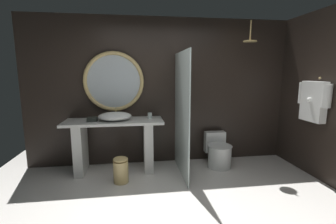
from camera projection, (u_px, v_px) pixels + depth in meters
name	position (u px, v px, depth m)	size (l,w,h in m)	color
ground_plane	(184.00, 221.00, 2.64)	(5.76, 5.76, 0.00)	silver
back_wall_panel	(163.00, 92.00, 4.28)	(4.80, 0.10, 2.60)	black
side_wall_right	(329.00, 96.00, 3.49)	(0.10, 2.47, 2.60)	black
vanity_counter	(115.00, 141.00, 3.93)	(1.61, 0.58, 0.87)	silver
vessel_sink	(115.00, 116.00, 3.86)	(0.55, 0.45, 0.18)	white
tumbler_cup	(150.00, 116.00, 4.00)	(0.07, 0.07, 0.10)	silver
tissue_box	(92.00, 119.00, 3.78)	(0.15, 0.13, 0.07)	#282D28
round_wall_mirror	(114.00, 82.00, 4.04)	(1.03, 0.07, 1.03)	tan
shower_glass_panel	(182.00, 115.00, 3.76)	(0.02, 1.13, 1.97)	silver
rain_shower_head	(250.00, 40.00, 3.90)	(0.22, 0.22, 0.35)	tan
hanging_bathrobe	(314.00, 100.00, 3.61)	(0.20, 0.61, 0.68)	tan
toilet	(218.00, 152.00, 4.19)	(0.42, 0.58, 0.57)	white
waste_bin	(121.00, 170.00, 3.55)	(0.23, 0.23, 0.40)	tan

